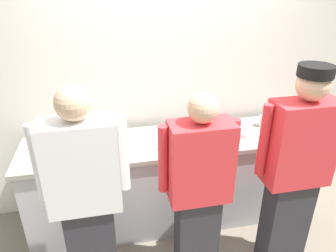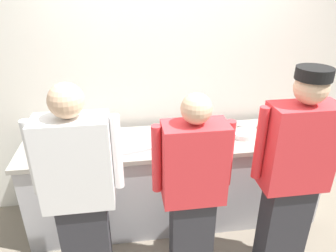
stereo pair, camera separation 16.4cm
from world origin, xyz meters
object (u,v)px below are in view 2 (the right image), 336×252
object	(u,v)px
chef_far_right	(293,174)
deli_cup	(267,124)
ramekin_green_sauce	(281,129)
mixing_bowl_steel	(195,134)
squeeze_bottle_primary	(66,148)
squeeze_bottle_spare	(178,141)
chef_near_left	(80,193)
plate_stack_front	(244,134)
ramekin_yellow_sauce	(227,127)
ramekin_red_sauce	(47,154)
chef_center	(193,190)
plate_stack_rear	(88,136)
ramekin_orange_sauce	(243,126)
squeeze_bottle_secondary	(303,129)
sheet_tray	(140,141)

from	to	relation	value
chef_far_right	deli_cup	world-z (taller)	chef_far_right
ramekin_green_sauce	chef_far_right	bearing A→B (deg)	-109.78
mixing_bowl_steel	ramekin_green_sauce	distance (m)	0.85
squeeze_bottle_primary	squeeze_bottle_spare	xyz separation A→B (m)	(0.92, -0.01, 0.01)
chef_near_left	plate_stack_front	xyz separation A→B (m)	(1.42, 0.63, 0.03)
ramekin_green_sauce	chef_near_left	bearing A→B (deg)	-159.47
squeeze_bottle_primary	deli_cup	distance (m)	1.87
mixing_bowl_steel	ramekin_yellow_sauce	world-z (taller)	mixing_bowl_steel
ramekin_red_sauce	chef_center	bearing A→B (deg)	-25.46
plate_stack_rear	ramekin_orange_sauce	bearing A→B (deg)	0.79
chef_near_left	ramekin_green_sauce	world-z (taller)	chef_near_left
squeeze_bottle_secondary	squeeze_bottle_spare	world-z (taller)	squeeze_bottle_spare
chef_center	plate_stack_rear	xyz separation A→B (m)	(-0.81, 0.80, 0.09)
ramekin_green_sauce	plate_stack_rear	bearing A→B (deg)	176.25
ramekin_red_sauce	ramekin_yellow_sauce	distance (m)	1.65
squeeze_bottle_primary	ramekin_orange_sauce	size ratio (longest dim) A/B	2.30
deli_cup	ramekin_yellow_sauce	bearing A→B (deg)	174.39
chef_center	deli_cup	bearing A→B (deg)	40.53
sheet_tray	squeeze_bottle_primary	world-z (taller)	squeeze_bottle_primary
mixing_bowl_steel	sheet_tray	bearing A→B (deg)	179.03
mixing_bowl_steel	sheet_tray	world-z (taller)	mixing_bowl_steel
chef_center	mixing_bowl_steel	xyz separation A→B (m)	(0.16, 0.65, 0.12)
plate_stack_front	plate_stack_rear	bearing A→B (deg)	173.33
ramekin_green_sauce	ramekin_orange_sauce	distance (m)	0.35
plate_stack_rear	mixing_bowl_steel	xyz separation A→B (m)	(0.97, -0.15, 0.02)
chef_center	squeeze_bottle_spare	world-z (taller)	chef_center
chef_center	deli_cup	distance (m)	1.19
mixing_bowl_steel	squeeze_bottle_secondary	xyz separation A→B (m)	(0.98, -0.11, 0.04)
sheet_tray	ramekin_orange_sauce	distance (m)	1.03
ramekin_orange_sauce	deli_cup	size ratio (longest dim) A/B	0.78
ramekin_yellow_sauce	ramekin_red_sauce	bearing A→B (deg)	-170.25
chef_center	ramekin_orange_sauce	distance (m)	1.07
plate_stack_front	ramekin_orange_sauce	xyz separation A→B (m)	(0.07, 0.19, -0.00)
plate_stack_rear	ramekin_orange_sauce	size ratio (longest dim) A/B	2.78
chef_near_left	chef_far_right	xyz separation A→B (m)	(1.55, -0.05, 0.03)
sheet_tray	ramekin_orange_sauce	bearing A→B (deg)	9.07
sheet_tray	mixing_bowl_steel	bearing A→B (deg)	-0.97
squeeze_bottle_secondary	plate_stack_front	bearing A→B (deg)	169.66
chef_near_left	ramekin_orange_sauce	distance (m)	1.69
sheet_tray	ramekin_yellow_sauce	size ratio (longest dim) A/B	6.33
squeeze_bottle_secondary	ramekin_yellow_sauce	size ratio (longest dim) A/B	2.31
sheet_tray	deli_cup	world-z (taller)	deli_cup
plate_stack_front	deli_cup	bearing A→B (deg)	25.11
plate_stack_front	sheet_tray	size ratio (longest dim) A/B	0.38
plate_stack_rear	ramekin_green_sauce	size ratio (longest dim) A/B	2.77
plate_stack_rear	sheet_tray	bearing A→B (deg)	-16.84
sheet_tray	squeeze_bottle_secondary	distance (m)	1.49
chef_center	chef_near_left	bearing A→B (deg)	179.27
chef_center	ramekin_green_sauce	world-z (taller)	chef_center
plate_stack_front	deli_cup	xyz separation A→B (m)	(0.29, 0.13, 0.03)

